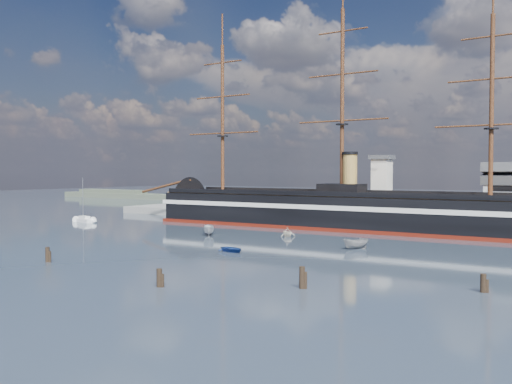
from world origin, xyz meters
The scene contains 14 objects.
ground centered at (0.00, 40.00, 0.00)m, with size 600.00×600.00×0.00m, color #263645.
quay centered at (10.00, 76.00, 0.00)m, with size 180.00×18.00×2.00m, color slate.
quay_tower centered at (3.00, 73.00, 9.75)m, with size 5.00×5.00×15.00m.
shoreline centered at (-139.23, 135.00, 1.45)m, with size 120.00×10.00×4.00m.
warship centered at (-5.23, 60.00, 4.04)m, with size 113.03×17.94×53.94m.
sailboat centered at (-63.38, 37.98, 0.72)m, with size 7.41×3.81×11.38m.
motorboat_a centered at (-17.99, 32.10, 0.00)m, with size 6.60×2.42×2.64m, color silver.
motorboat_b centered at (-0.21, 15.74, 0.00)m, with size 2.87×1.15×1.34m, color navy.
motorboat_c centered at (15.23, 29.82, 0.00)m, with size 5.64×2.07×2.26m, color gray.
motorboat_d centered at (-3.73, 39.51, 0.00)m, with size 5.57×2.41×2.04m, color white.
piling_near_left centered at (-16.32, -7.50, 0.00)m, with size 0.64×0.64×2.88m, color black.
piling_near_mid centered at (9.46, -11.59, 0.00)m, with size 0.64×0.64×2.81m, color black.
piling_near_right centered at (23.36, -3.35, 0.00)m, with size 0.64×0.64×3.19m, color black.
piling_far_right centered at (40.72, 5.77, 0.00)m, with size 0.64×0.64×2.72m, color black.
Camera 1 is at (54.20, -58.95, 13.18)m, focal length 40.00 mm.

